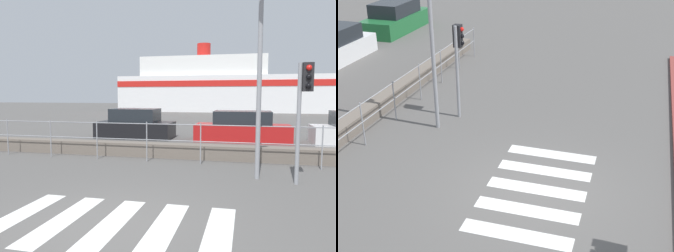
# 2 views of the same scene
# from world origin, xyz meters

# --- Properties ---
(ground_plane) EXTENTS (160.00, 160.00, 0.00)m
(ground_plane) POSITION_xyz_m (0.00, 0.00, 0.00)
(ground_plane) COLOR #565451
(crosswalk) EXTENTS (4.05, 2.40, 0.01)m
(crosswalk) POSITION_xyz_m (0.10, 0.00, 0.00)
(crosswalk) COLOR silver
(crosswalk) RESTS_ON ground_plane
(harbor_fence) EXTENTS (19.61, 0.04, 1.31)m
(harbor_fence) POSITION_xyz_m (-0.00, 5.19, 0.85)
(harbor_fence) COLOR gray
(harbor_fence) RESTS_ON ground_plane
(traffic_light_far) EXTENTS (0.34, 0.32, 2.95)m
(traffic_light_far) POSITION_xyz_m (3.61, 3.37, 2.16)
(traffic_light_far) COLOR gray
(traffic_light_far) RESTS_ON ground_plane
(streetlamp) EXTENTS (0.32, 1.24, 5.79)m
(streetlamp) POSITION_xyz_m (2.58, 3.47, 3.62)
(streetlamp) COLOR gray
(streetlamp) RESTS_ON ground_plane
(parked_car_green) EXTENTS (4.55, 1.85, 1.57)m
(parked_car_green) POSITION_xyz_m (12.98, 10.85, 0.67)
(parked_car_green) COLOR #1E6633
(parked_car_green) RESTS_ON ground_plane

